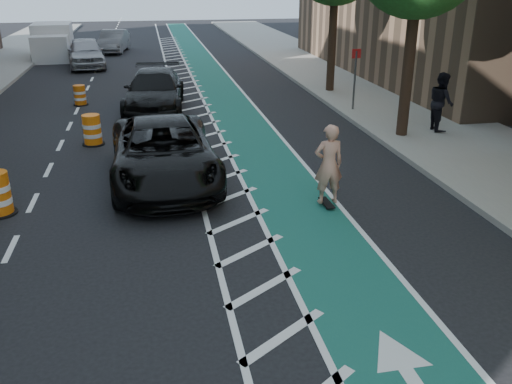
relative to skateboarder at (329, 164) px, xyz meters
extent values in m
plane|color=black|center=(-3.70, -3.28, -1.04)|extent=(120.00, 120.00, 0.00)
cube|color=#164E48|center=(-0.70, 6.72, -1.04)|extent=(2.00, 90.00, 0.01)
cube|color=silver|center=(-2.20, 6.72, -1.04)|extent=(1.40, 90.00, 0.01)
cube|color=gray|center=(5.80, 6.72, -0.97)|extent=(5.00, 90.00, 0.15)
cube|color=gray|center=(3.35, 6.72, -0.96)|extent=(0.12, 90.00, 0.16)
cylinder|color=#382619|center=(4.20, 4.72, 1.16)|extent=(0.36, 0.36, 4.40)
cylinder|color=#382619|center=(4.20, 12.72, 1.16)|extent=(0.36, 0.36, 4.40)
cylinder|color=#4C4C4C|center=(3.90, 8.72, 0.16)|extent=(0.08, 0.08, 2.40)
cube|color=red|center=(3.90, 8.72, 1.26)|extent=(0.35, 0.02, 0.35)
cube|color=black|center=(0.00, 0.00, -0.96)|extent=(0.21, 0.70, 0.03)
cylinder|color=black|center=(-0.08, 0.23, -1.02)|extent=(0.03, 0.05, 0.05)
cylinder|color=black|center=(0.07, 0.23, -1.02)|extent=(0.03, 0.05, 0.05)
cylinder|color=black|center=(-0.07, -0.23, -1.02)|extent=(0.03, 0.05, 0.05)
cylinder|color=black|center=(0.08, -0.23, -1.02)|extent=(0.03, 0.05, 0.05)
imported|color=tan|center=(0.00, 0.00, 0.00)|extent=(0.70, 0.47, 1.90)
imported|color=black|center=(-3.70, 2.44, -0.24)|extent=(2.82, 5.82, 1.60)
imported|color=black|center=(-3.77, 10.56, -0.25)|extent=(2.73, 5.65, 1.59)
imported|color=#A3A2A8|center=(-7.50, 22.49, -0.20)|extent=(2.63, 5.19, 1.70)
imported|color=slate|center=(-6.22, 28.98, -0.30)|extent=(2.16, 4.70, 1.49)
imported|color=black|center=(5.66, 5.22, 0.09)|extent=(0.83, 1.02, 1.96)
cube|color=silver|center=(-9.97, 27.32, 0.03)|extent=(2.57, 3.58, 2.15)
cube|color=silver|center=(-9.81, 24.74, -0.24)|extent=(2.25, 1.85, 1.61)
cylinder|color=black|center=(-10.75, 24.26, -0.67)|extent=(0.31, 0.77, 0.75)
cylinder|color=black|center=(-8.82, 24.37, -0.67)|extent=(0.31, 0.77, 0.75)
cylinder|color=black|center=(-10.98, 28.12, -0.67)|extent=(0.31, 0.77, 0.75)
cylinder|color=black|center=(-9.05, 28.24, -0.67)|extent=(0.31, 0.77, 0.75)
cylinder|color=black|center=(-7.50, 0.98, -1.02)|extent=(0.74, 0.74, 0.04)
cylinder|color=orange|center=(-5.85, 6.22, -0.55)|extent=(0.56, 0.56, 0.98)
cylinder|color=silver|center=(-5.85, 6.22, -0.72)|extent=(0.58, 0.58, 0.13)
cylinder|color=silver|center=(-5.85, 6.22, -0.41)|extent=(0.58, 0.58, 0.13)
cylinder|color=black|center=(-5.85, 6.22, -1.02)|extent=(0.72, 0.72, 0.04)
cylinder|color=#D95D0B|center=(-6.84, 12.20, -0.63)|extent=(0.48, 0.48, 0.83)
cylinder|color=silver|center=(-6.84, 12.20, -0.77)|extent=(0.49, 0.49, 0.11)
cylinder|color=silver|center=(-6.84, 12.20, -0.51)|extent=(0.49, 0.49, 0.11)
cylinder|color=black|center=(-6.84, 12.20, -1.02)|extent=(0.61, 0.61, 0.04)
camera|label=1|loc=(-3.91, -11.29, 4.08)|focal=38.00mm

